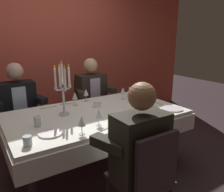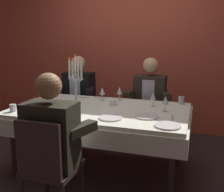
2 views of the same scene
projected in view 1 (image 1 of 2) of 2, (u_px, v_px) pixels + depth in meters
name	position (u px, v px, depth m)	size (l,w,h in m)	color
ground_plane	(97.00, 170.00, 2.68)	(12.00, 12.00, 0.00)	#36272A
back_wall	(47.00, 49.00, 3.68)	(6.00, 0.12, 2.70)	#D0503D
dining_table	(96.00, 122.00, 2.52)	(1.94, 1.14, 0.74)	white
candelabra	(63.00, 90.00, 2.33)	(0.19, 0.19, 0.58)	silver
dinner_plate_0	(144.00, 107.00, 2.64)	(0.23, 0.23, 0.01)	white
dinner_plate_1	(131.00, 116.00, 2.34)	(0.23, 0.23, 0.01)	white
dinner_plate_2	(172.00, 109.00, 2.58)	(0.24, 0.24, 0.01)	white
dinner_plate_3	(50.00, 133.00, 1.93)	(0.21, 0.21, 0.01)	white
wine_glass_0	(75.00, 96.00, 2.69)	(0.07, 0.07, 0.16)	silver
wine_glass_1	(86.00, 93.00, 2.87)	(0.07, 0.07, 0.16)	silver
wine_glass_2	(82.00, 122.00, 1.90)	(0.07, 0.07, 0.16)	silver
wine_glass_3	(123.00, 91.00, 2.95)	(0.07, 0.07, 0.16)	silver
wine_glass_4	(140.00, 92.00, 2.90)	(0.07, 0.07, 0.16)	silver
wine_glass_5	(99.00, 114.00, 2.09)	(0.07, 0.07, 0.16)	silver
water_tumbler_0	(27.00, 141.00, 1.72)	(0.07, 0.07, 0.08)	silver
water_tumbler_1	(37.00, 121.00, 2.08)	(0.06, 0.06, 0.10)	silver
water_tumbler_2	(131.00, 90.00, 3.30)	(0.07, 0.07, 0.09)	silver
coffee_cup_0	(97.00, 104.00, 2.67)	(0.13, 0.12, 0.06)	white
knife_0	(67.00, 104.00, 2.79)	(0.19, 0.02, 0.01)	#B7B7BC
knife_1	(49.00, 107.00, 2.64)	(0.19, 0.02, 0.01)	#B7B7BC
fork_2	(158.00, 103.00, 2.79)	(0.17, 0.02, 0.01)	#B7B7BC
fork_3	(108.00, 128.00, 2.06)	(0.17, 0.02, 0.01)	#B7B7BC
seated_diner_0	(18.00, 102.00, 2.87)	(0.63, 0.48, 1.24)	#302226
seated_diner_1	(141.00, 147.00, 1.72)	(0.63, 0.48, 1.24)	#302226
seated_diner_2	(91.00, 91.00, 3.42)	(0.63, 0.48, 1.24)	#302226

